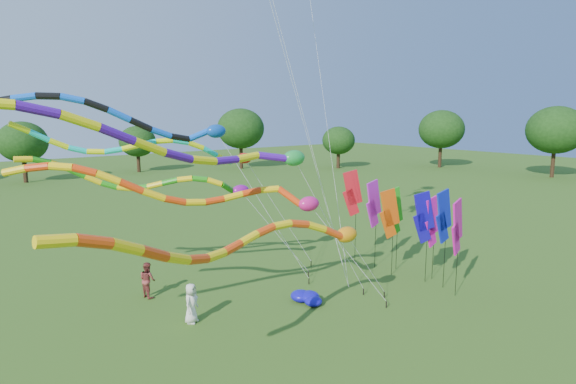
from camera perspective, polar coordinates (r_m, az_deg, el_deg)
ground at (r=18.18m, az=10.65°, el=-17.14°), size 160.00×160.00×0.00m
tree_ring at (r=23.14m, az=13.27°, el=3.11°), size 118.26×120.12×9.53m
tube_kite_red at (r=15.29m, az=-2.11°, el=-5.51°), size 13.79×3.26×6.27m
tube_kite_orange at (r=17.73m, az=-9.09°, el=-0.09°), size 12.58×5.33×7.00m
tube_kite_purple at (r=15.06m, az=-15.25°, el=5.65°), size 17.78×1.29×9.13m
tube_kite_blue at (r=19.48m, az=-20.37°, el=8.21°), size 14.70×4.25×9.38m
tube_kite_cyan at (r=21.12m, az=-13.56°, el=4.79°), size 13.01×1.82×8.22m
tube_kite_green at (r=21.58m, az=-13.96°, el=1.08°), size 11.63×4.03×6.89m
banner_pole_magenta_b at (r=24.01m, az=16.70°, el=-3.42°), size 1.16×0.16×4.16m
banner_pole_magenta_a at (r=22.02m, az=19.41°, el=-3.97°), size 1.15×0.33×4.44m
banner_pole_violet at (r=25.02m, az=10.10°, el=-1.40°), size 1.16×0.15×4.69m
banner_pole_blue_b at (r=22.87m, az=17.96°, el=-2.78°), size 1.16×0.08×4.68m
banner_pole_red at (r=25.76m, az=7.61°, el=-0.15°), size 1.12×0.47×5.09m
banner_pole_green at (r=24.99m, az=12.54°, el=-2.26°), size 1.16×0.12×4.37m
banner_pole_blue_a at (r=23.50m, az=15.77°, el=-2.93°), size 1.11×0.49×4.45m
banner_pole_orange at (r=24.10m, az=11.93°, el=-2.53°), size 1.14×0.40×4.43m
blue_nylon_heap at (r=21.15m, az=2.49°, el=-12.41°), size 1.34×1.35×0.50m
person_a at (r=19.44m, az=-11.40°, el=-12.80°), size 0.92×0.87×1.58m
person_c at (r=22.40m, az=-16.31°, el=-9.94°), size 0.72×0.86×1.59m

